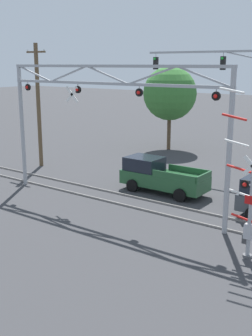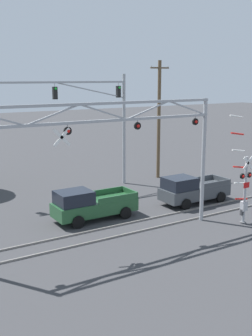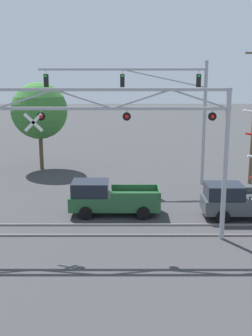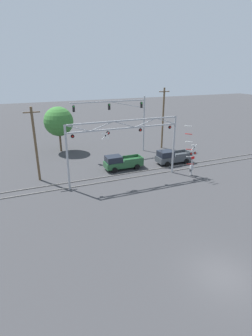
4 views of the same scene
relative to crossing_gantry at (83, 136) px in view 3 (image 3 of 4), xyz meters
name	(u,v)px [view 3 (image 3 of 4)]	position (x,y,z in m)	size (l,w,h in m)	color
rail_track_near	(86,235)	(0.01, 0.28, -5.00)	(80.00, 0.08, 0.10)	gray
rail_track_far	(89,225)	(0.01, 1.72, -5.00)	(80.00, 0.08, 0.10)	gray
crossing_gantry	(83,136)	(0.00, 0.00, 0.00)	(13.34, 0.27, 7.20)	#9EA0A5
traffic_signal_span	(165,100)	(4.67, 10.05, 0.91)	(11.50, 0.39, 8.62)	#9EA0A5
pickup_truck_lead	(108,198)	(0.99, 3.56, -4.11)	(5.07, 2.08, 1.93)	#23512D
pickup_truck_following	(241,201)	(8.33, 2.96, -4.11)	(4.95, 2.08, 1.93)	#3D4247
background_tree_beyond_span	(38,111)	(-5.04, 14.77, -0.26)	(4.53, 4.53, 7.07)	brown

